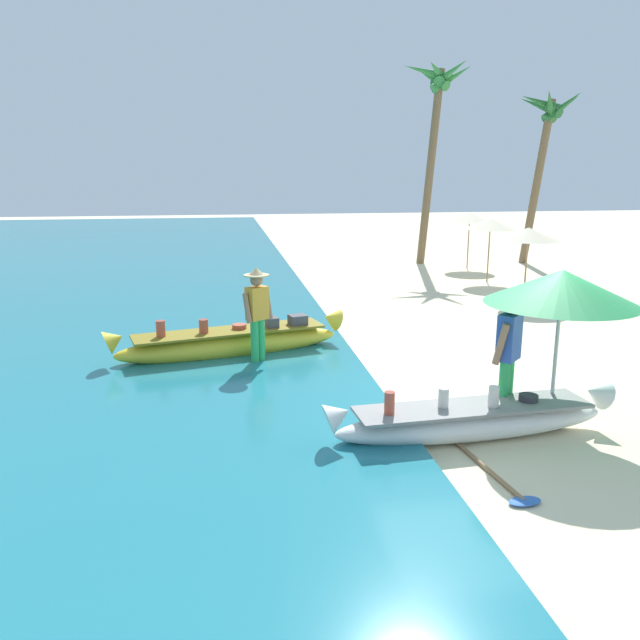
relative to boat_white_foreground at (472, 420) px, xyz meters
The scene contains 12 objects.
ground_plane 1.35m from the boat_white_foreground, 66.45° to the left, with size 80.00×80.00×0.00m, color beige.
boat_white_foreground is the anchor object (origin of this frame).
boat_yellow_midground 5.01m from the boat_white_foreground, 126.05° to the left, with size 4.36×1.64×0.81m.
person_vendor_hatted 4.37m from the boat_white_foreground, 125.41° to the left, with size 0.56×0.48×1.73m.
person_tourist_customer 1.02m from the boat_white_foreground, 30.94° to the left, with size 0.54×0.53×1.76m.
patio_umbrella_large 2.05m from the boat_white_foreground, 12.42° to the left, with size 1.94×1.94×2.11m.
parasol_row_0 9.30m from the boat_white_foreground, 59.76° to the left, with size 1.60×1.60×1.91m.
parasol_row_1 12.07m from the boat_white_foreground, 65.78° to the left, with size 1.60×1.60×1.91m.
parasol_row_2 14.70m from the boat_white_foreground, 68.56° to the left, with size 1.60×1.60×1.91m.
palm_tree_tall_inland 17.39m from the boat_white_foreground, 59.99° to the left, with size 2.37×2.61×6.03m.
palm_tree_leaning_seaward 16.58m from the boat_white_foreground, 73.30° to the left, with size 2.61×2.42×7.00m.
paddle 1.12m from the boat_white_foreground, 97.52° to the right, with size 0.41×1.77×0.05m.
Camera 1 is at (-3.61, -8.37, 3.36)m, focal length 35.71 mm.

